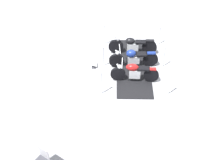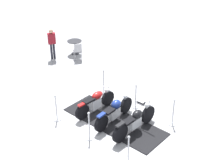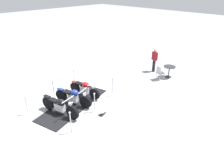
# 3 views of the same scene
# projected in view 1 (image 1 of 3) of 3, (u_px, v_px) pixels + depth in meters

# --- Properties ---
(ground_plane) EXTENTS (80.00, 80.00, 0.00)m
(ground_plane) POSITION_uv_depth(u_px,v_px,m) (133.00, 66.00, 12.21)
(ground_plane) COLOR #B2B2B7
(display_platform) EXTENTS (4.41, 2.50, 0.03)m
(display_platform) POSITION_uv_depth(u_px,v_px,m) (133.00, 66.00, 12.19)
(display_platform) COLOR black
(display_platform) RESTS_ON ground_plane
(motorcycle_black) EXTENTS (0.83, 2.26, 1.02)m
(motorcycle_black) POSITION_uv_depth(u_px,v_px,m) (132.00, 45.00, 12.61)
(motorcycle_black) COLOR black
(motorcycle_black) RESTS_ON display_platform
(motorcycle_navy) EXTENTS (0.94, 2.14, 0.98)m
(motorcycle_navy) POSITION_uv_depth(u_px,v_px,m) (133.00, 58.00, 11.88)
(motorcycle_navy) COLOR black
(motorcycle_navy) RESTS_ON display_platform
(motorcycle_maroon) EXTENTS (0.72, 2.02, 0.94)m
(motorcycle_maroon) POSITION_uv_depth(u_px,v_px,m) (134.00, 72.00, 11.15)
(motorcycle_maroon) COLOR black
(motorcycle_maroon) RESTS_ON display_platform
(stanchion_left_mid) EXTENTS (0.31, 0.31, 1.13)m
(stanchion_left_mid) POSITION_uv_depth(u_px,v_px,m) (164.00, 60.00, 11.93)
(stanchion_left_mid) COLOR silver
(stanchion_left_mid) RESTS_ON ground_plane
(stanchion_right_rear) EXTENTS (0.30, 0.30, 1.14)m
(stanchion_right_rear) POSITION_uv_depth(u_px,v_px,m) (102.00, 86.00, 10.64)
(stanchion_right_rear) COLOR silver
(stanchion_right_rear) RESTS_ON ground_plane
(stanchion_right_mid) EXTENTS (0.29, 0.29, 1.08)m
(stanchion_right_mid) POSITION_uv_depth(u_px,v_px,m) (103.00, 59.00, 11.96)
(stanchion_right_mid) COLOR silver
(stanchion_right_mid) RESTS_ON ground_plane
(stanchion_left_rear) EXTENTS (0.33, 0.33, 1.10)m
(stanchion_left_rear) POSITION_uv_depth(u_px,v_px,m) (169.00, 88.00, 10.64)
(stanchion_left_rear) COLOR silver
(stanchion_left_rear) RESTS_ON ground_plane
(stanchion_left_front) EXTENTS (0.33, 0.33, 1.03)m
(stanchion_left_front) POSITION_uv_depth(u_px,v_px,m) (159.00, 39.00, 13.28)
(stanchion_left_front) COLOR silver
(stanchion_left_front) RESTS_ON ground_plane
(stanchion_right_front) EXTENTS (0.35, 0.35, 1.10)m
(stanchion_right_front) POSITION_uv_depth(u_px,v_px,m) (105.00, 38.00, 13.30)
(stanchion_right_front) COLOR silver
(stanchion_right_front) RESTS_ON ground_plane
(info_placard) EXTENTS (0.44, 0.36, 0.22)m
(info_placard) POSITION_uv_depth(u_px,v_px,m) (94.00, 65.00, 12.16)
(info_placard) COLOR #333338
(info_placard) RESTS_ON ground_plane
(cafe_chair_near_table) EXTENTS (0.50, 0.50, 0.95)m
(cafe_chair_near_table) POSITION_uv_depth(u_px,v_px,m) (42.00, 159.00, 8.08)
(cafe_chair_near_table) COLOR #B7B7BC
(cafe_chair_near_table) RESTS_ON ground_plane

